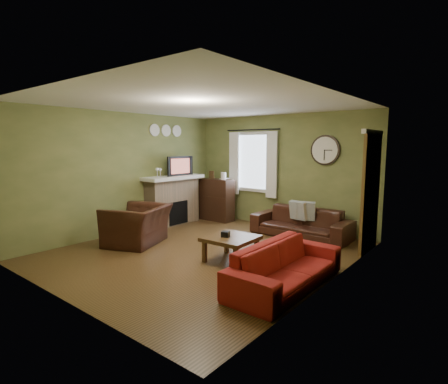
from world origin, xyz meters
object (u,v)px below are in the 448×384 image
Objects in this scene: bookshelf at (217,200)px; coffee_table at (231,249)px; armchair at (138,225)px; sofa_brown at (301,223)px; sofa_red at (286,266)px.

bookshelf reaches higher than coffee_table.
sofa_brown is at bearing 116.22° from armchair.
sofa_brown is 3.33m from armchair.
sofa_red is 1.28m from coffee_table.
sofa_red is 3.25m from armchair.
sofa_brown reaches higher than sofa_red.
bookshelf is 2.64m from armchair.
bookshelf is 0.53× the size of sofa_red.
sofa_red is 2.56× the size of coffee_table.
bookshelf is at bearing 134.22° from coffee_table.
bookshelf is at bearing 52.39° from sofa_red.
sofa_red is 1.73× the size of armchair.
armchair reaches higher than coffee_table.
sofa_red is at bearing -37.61° from bookshelf.
bookshelf is 3.22m from coffee_table.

